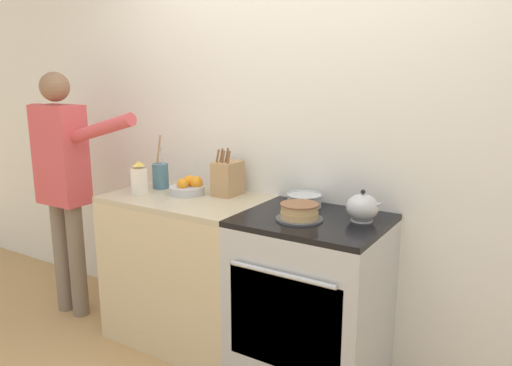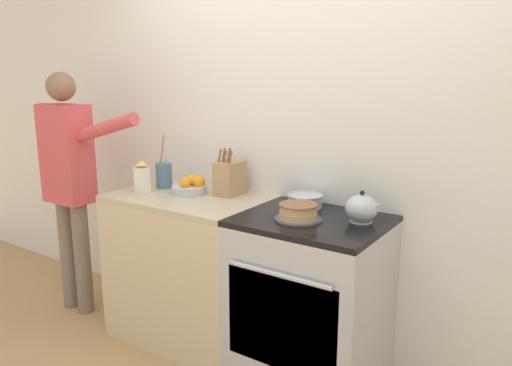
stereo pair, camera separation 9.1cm
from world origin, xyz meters
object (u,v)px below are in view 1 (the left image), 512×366
stove_range (310,301)px  layer_cake (299,212)px  mixing_bowl (304,200)px  fruit_bowl (188,187)px  milk_carton (139,179)px  utensil_crock (160,175)px  person_baker (63,174)px  knife_block (228,178)px  tea_kettle (363,208)px

stove_range → layer_cake: layer_cake is taller
layer_cake → stove_range: bearing=57.0°
stove_range → mixing_bowl: 0.55m
fruit_bowl → milk_carton: milk_carton is taller
utensil_crock → milk_carton: utensil_crock is taller
person_baker → layer_cake: bearing=-0.5°
knife_block → stove_range: bearing=-14.4°
layer_cake → fruit_bowl: fruit_bowl is taller
stove_range → milk_carton: size_ratio=4.50×
mixing_bowl → milk_carton: bearing=-164.0°
tea_kettle → mixing_bowl: tea_kettle is taller
mixing_bowl → milk_carton: milk_carton is taller
stove_range → fruit_bowl: 1.01m
knife_block → fruit_bowl: knife_block is taller
tea_kettle → utensil_crock: utensil_crock is taller
stove_range → fruit_bowl: size_ratio=4.28×
mixing_bowl → milk_carton: 1.02m
mixing_bowl → utensil_crock: 0.99m
person_baker → mixing_bowl: bearing=8.2°
stove_range → mixing_bowl: size_ratio=4.63×
utensil_crock → layer_cake: bearing=-7.9°
knife_block → person_baker: person_baker is taller
knife_block → person_baker: (-1.10, -0.34, -0.04)m
knife_block → utensil_crock: bearing=-170.1°
mixing_bowl → utensil_crock: size_ratio=0.59×
layer_cake → knife_block: knife_block is taller
fruit_bowl → tea_kettle: bearing=1.4°
tea_kettle → utensil_crock: size_ratio=0.58×
layer_cake → knife_block: bearing=159.1°
stove_range → person_baker: bearing=-174.4°
stove_range → milk_carton: (-1.12, -0.10, 0.56)m
tea_kettle → milk_carton: (-1.35, -0.19, 0.03)m
stove_range → mixing_bowl: mixing_bowl is taller
fruit_bowl → layer_cake: bearing=-8.6°
knife_block → fruit_bowl: 0.25m
fruit_bowl → milk_carton: 0.30m
mixing_bowl → fruit_bowl: (-0.74, -0.12, 0.00)m
tea_kettle → mixing_bowl: bearing=166.2°
tea_kettle → person_baker: 2.00m
stove_range → fruit_bowl: bearing=176.1°
layer_cake → milk_carton: (-1.08, -0.04, 0.06)m
layer_cake → knife_block: 0.65m
layer_cake → utensil_crock: utensil_crock is taller
utensil_crock → fruit_bowl: size_ratio=1.57×
tea_kettle → milk_carton: milk_carton is taller
stove_range → milk_carton: bearing=-174.6°
knife_block → fruit_bowl: size_ratio=1.33×
utensil_crock → person_baker: person_baker is taller
milk_carton → stove_range: bearing=5.4°
tea_kettle → person_baker: size_ratio=0.12×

